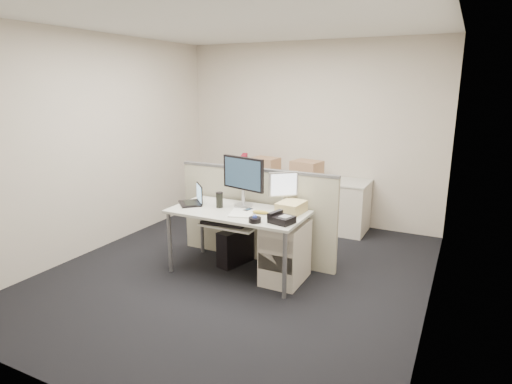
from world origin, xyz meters
The scene contains 29 objects.
floor centered at (0.00, 0.00, -0.01)m, with size 4.00×4.50×0.01m, color black.
ceiling centered at (0.00, 0.00, 2.70)m, with size 4.00×4.50×0.01m, color white.
wall_back centered at (0.00, 2.25, 1.35)m, with size 4.00×0.02×2.70m, color beige.
wall_front centered at (0.00, -2.25, 1.35)m, with size 4.00×0.02×2.70m, color beige.
wall_left centered at (-2.00, 0.00, 1.35)m, with size 0.02×4.50×2.70m, color beige.
wall_right centered at (2.00, 0.00, 1.35)m, with size 0.02×4.50×2.70m, color beige.
desk centered at (0.00, 0.00, 0.66)m, with size 1.50×0.75×0.73m.
keyboard_tray centered at (0.00, -0.18, 0.62)m, with size 0.62×0.32×0.02m, color silver.
drawer_pedestal centered at (0.55, 0.05, 0.33)m, with size 0.40×0.55×0.65m, color beige.
cubicle_partition centered at (0.00, 0.45, 0.55)m, with size 2.00×0.06×1.10m, color #B0AB92.
back_counter centered at (0.00, 1.93, 0.36)m, with size 2.00×0.60×0.72m, color beige.
monitor_main centered at (-0.03, 0.18, 1.01)m, with size 0.57×0.22×0.57m, color black.
monitor_small centered at (0.40, 0.32, 0.93)m, with size 0.33×0.17×0.41m, color #B7B7BC.
laptop centered at (-0.62, -0.02, 0.84)m, with size 0.31×0.23×0.23m, color black.
trackball centered at (0.35, -0.28, 0.75)m, with size 0.13×0.13×0.05m, color black.
desk_phone centered at (0.60, -0.18, 0.77)m, with size 0.23×0.19×0.07m, color black.
paper_stack centered at (0.09, -0.08, 0.74)m, with size 0.24×0.31×0.01m, color white.
sticky_pad centered at (0.04, -0.18, 0.74)m, with size 0.08×0.08×0.01m, color yellow.
travel_mug centered at (-0.25, 0.02, 0.81)m, with size 0.08×0.08×0.16m, color black.
banana centered at (0.28, 0.00, 0.75)m, with size 0.19×0.05×0.04m, color gold.
cellphone centered at (0.10, 0.05, 0.74)m, with size 0.06×0.12×0.02m, color black.
manila_folders centered at (0.55, 0.20, 0.79)m, with size 0.25×0.32×0.12m, color tan.
keyboard centered at (-0.05, -0.22, 0.64)m, with size 0.49×0.17×0.03m, color black.
pc_tower_desk centered at (-0.15, 0.20, 0.21)m, with size 0.18×0.45×0.42m, color black.
pc_tower_spare_dark centered at (-1.05, 2.03, 0.23)m, with size 0.20×0.49×0.46m, color black.
pc_tower_spare_silver centered at (-1.70, 2.03, 0.23)m, with size 0.20×0.50×0.47m, color #B7B7BC.
cardboard_box_left centered at (-0.53, 1.81, 0.86)m, with size 0.38×0.29×0.29m, color #A06B4A.
cardboard_box_right centered at (0.13, 1.81, 0.87)m, with size 0.40×0.31×0.29m, color #A06B4A.
red_binder centered at (-0.90, 1.83, 0.87)m, with size 0.08×0.33×0.31m, color maroon.
Camera 1 is at (2.19, -3.93, 2.07)m, focal length 30.00 mm.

